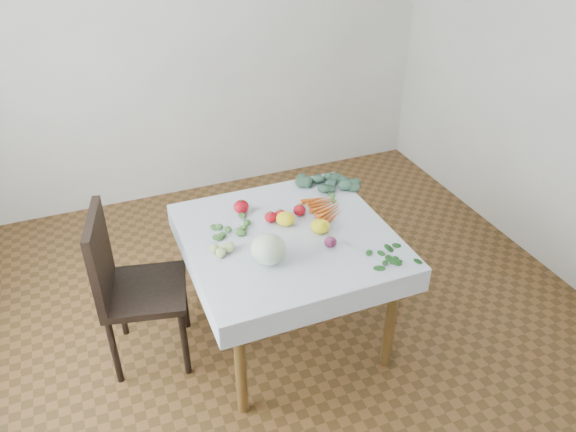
{
  "coord_description": "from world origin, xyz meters",
  "views": [
    {
      "loc": [
        -0.96,
        -2.37,
        2.54
      ],
      "look_at": [
        0.03,
        0.08,
        0.82
      ],
      "focal_mm": 35.0,
      "sensor_mm": 36.0,
      "label": 1
    }
  ],
  "objects_px": {
    "table": "(288,249)",
    "carrot_bunch": "(325,208)",
    "cabbage": "(268,249)",
    "chair": "(126,280)",
    "heirloom_back": "(286,219)"
  },
  "relations": [
    {
      "from": "table",
      "to": "carrot_bunch",
      "type": "height_order",
      "value": "carrot_bunch"
    },
    {
      "from": "cabbage",
      "to": "heirloom_back",
      "type": "relative_size",
      "value": 1.67
    },
    {
      "from": "heirloom_back",
      "to": "carrot_bunch",
      "type": "bearing_deg",
      "value": 11.09
    },
    {
      "from": "table",
      "to": "carrot_bunch",
      "type": "relative_size",
      "value": 3.28
    },
    {
      "from": "chair",
      "to": "cabbage",
      "type": "distance_m",
      "value": 0.84
    },
    {
      "from": "table",
      "to": "chair",
      "type": "distance_m",
      "value": 0.91
    },
    {
      "from": "cabbage",
      "to": "carrot_bunch",
      "type": "height_order",
      "value": "cabbage"
    },
    {
      "from": "cabbage",
      "to": "carrot_bunch",
      "type": "distance_m",
      "value": 0.6
    },
    {
      "from": "chair",
      "to": "cabbage",
      "type": "relative_size",
      "value": 5.48
    },
    {
      "from": "table",
      "to": "carrot_bunch",
      "type": "bearing_deg",
      "value": 27.16
    },
    {
      "from": "table",
      "to": "chair",
      "type": "bearing_deg",
      "value": 168.81
    },
    {
      "from": "table",
      "to": "carrot_bunch",
      "type": "xyz_separation_m",
      "value": [
        0.3,
        0.15,
        0.12
      ]
    },
    {
      "from": "table",
      "to": "chair",
      "type": "height_order",
      "value": "chair"
    },
    {
      "from": "table",
      "to": "cabbage",
      "type": "relative_size",
      "value": 5.54
    },
    {
      "from": "carrot_bunch",
      "to": "chair",
      "type": "bearing_deg",
      "value": 178.87
    }
  ]
}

